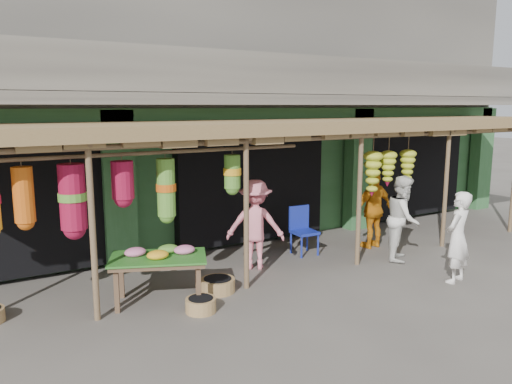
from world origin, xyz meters
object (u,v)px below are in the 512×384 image
person_front (458,237)px  person_right (403,218)px  blue_chair (302,227)px  person_vendor (374,209)px  person_shopper (255,225)px  flower_table (159,259)px

person_front → person_right: size_ratio=0.95×
blue_chair → person_vendor: 1.69m
blue_chair → person_vendor: bearing=-11.7°
person_front → person_right: bearing=-112.9°
blue_chair → person_front: 3.09m
person_front → person_vendor: (0.30, 2.36, 0.05)m
person_shopper → flower_table: bearing=52.4°
blue_chair → person_shopper: 1.41m
person_front → person_vendor: 2.38m
flower_table → person_front: bearing=2.3°
flower_table → blue_chair: (3.49, 1.00, -0.15)m
person_right → person_vendor: size_ratio=0.99×
person_front → person_right: 1.43m
blue_chair → person_right: 2.04m
flower_table → person_shopper: 2.26m
blue_chair → person_shopper: bearing=-163.2°
flower_table → person_right: size_ratio=0.99×
person_vendor → person_shopper: (-2.95, 0.09, -0.01)m
flower_table → blue_chair: size_ratio=1.69×
flower_table → person_right: (4.98, -0.37, 0.14)m
person_shopper → person_front: bearing=172.1°
flower_table → person_front: 5.12m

